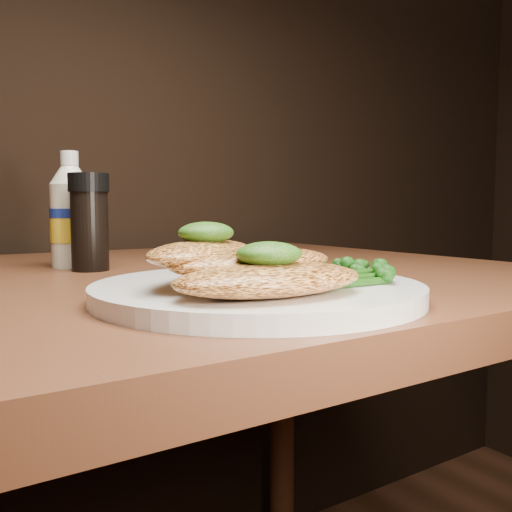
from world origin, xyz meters
TOP-DOWN VIEW (x-y plane):
  - plate at (0.09, 0.81)m, footprint 0.29×0.29m
  - chicken_front at (0.06, 0.74)m, footprint 0.16×0.09m
  - chicken_mid at (0.07, 0.79)m, footprint 0.16×0.09m
  - chicken_back at (0.04, 0.82)m, footprint 0.16×0.14m
  - pesto_front at (0.06, 0.74)m, footprint 0.06×0.06m
  - pesto_back at (0.04, 0.82)m, footprint 0.06×0.06m
  - broccolini_bundle at (0.14, 0.77)m, footprint 0.17×0.15m
  - mayo_bottle at (0.02, 1.17)m, footprint 0.07×0.07m
  - pepper_grinder at (0.03, 1.12)m, footprint 0.05×0.05m

SIDE VIEW (x-z plane):
  - plate at x=0.09m, z-range 0.75..0.77m
  - broccolini_bundle at x=0.14m, z-range 0.77..0.79m
  - chicken_front at x=0.06m, z-range 0.77..0.79m
  - chicken_mid at x=0.07m, z-range 0.77..0.80m
  - chicken_back at x=0.04m, z-range 0.78..0.80m
  - pesto_front at x=0.06m, z-range 0.79..0.81m
  - pesto_back at x=0.04m, z-range 0.80..0.82m
  - pepper_grinder at x=0.03m, z-range 0.75..0.88m
  - mayo_bottle at x=0.02m, z-range 0.75..0.91m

